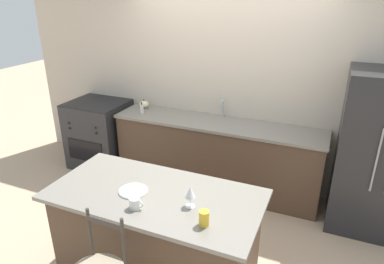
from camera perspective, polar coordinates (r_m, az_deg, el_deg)
ground_plane at (r=4.40m, az=2.35°, el=-11.08°), size 18.00×18.00×0.00m
wall_back at (r=4.42m, az=5.70°, el=8.22°), size 6.00×0.07×2.70m
back_counter at (r=4.46m, az=4.08°, el=-3.78°), size 2.65×0.63×0.92m
sink_faucet at (r=4.40m, az=5.11°, el=4.22°), size 0.02×0.13×0.22m
kitchen_island at (r=3.10m, az=-5.91°, el=-17.16°), size 1.75×0.87×0.92m
refrigerator at (r=4.06m, az=28.79°, el=-3.20°), size 0.83×0.75×1.73m
oven_range at (r=5.19m, az=-15.06°, el=-0.30°), size 0.80×0.72×0.97m
dinner_plate at (r=2.87m, az=-9.78°, el=-9.62°), size 0.24×0.24×0.02m
wine_glass at (r=2.60m, az=-0.29°, el=-10.06°), size 0.08×0.08×0.17m
coffee_mug at (r=2.66m, az=-9.46°, el=-11.61°), size 0.12×0.09×0.09m
tumbler_cup at (r=2.45m, az=2.02°, el=-14.15°), size 0.07×0.07×0.11m
pumpkin_decoration at (r=4.80m, az=-7.99°, el=4.60°), size 0.13×0.13×0.12m
soap_bottle at (r=4.55m, az=-8.35°, el=3.80°), size 0.05×0.05×0.16m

